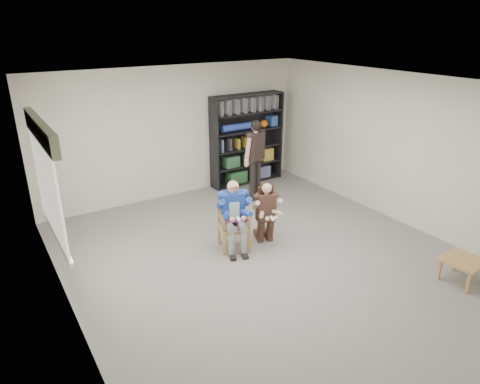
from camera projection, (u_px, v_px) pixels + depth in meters
room_shell at (273, 180)px, 6.43m from camera, size 6.00×7.00×2.80m
floor at (270, 261)px, 6.95m from camera, size 6.00×7.00×0.01m
window_left at (49, 183)px, 5.65m from camera, size 0.16×2.00×1.75m
armchair at (234, 223)px, 7.18m from camera, size 0.69×0.68×0.94m
seated_man at (234, 215)px, 7.13m from camera, size 0.74×0.87×1.22m
kneeling_woman at (266, 213)px, 7.34m from camera, size 0.69×0.86×1.12m
bookshelf at (247, 140)px, 9.97m from camera, size 1.80×0.38×2.10m
standing_man at (255, 161)px, 9.03m from camera, size 0.61×0.46×1.75m
side_table at (461, 270)px, 6.35m from camera, size 0.58×0.58×0.37m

